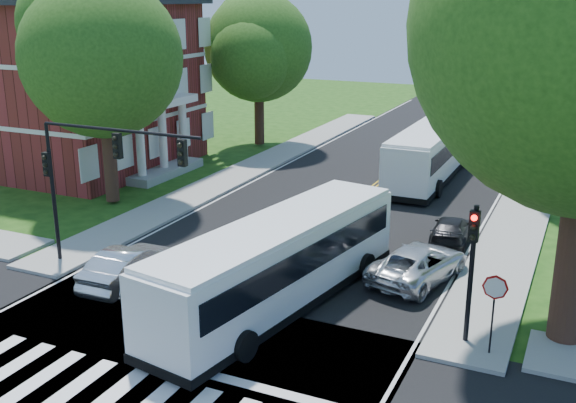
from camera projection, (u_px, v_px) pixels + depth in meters
The scene contains 21 objects.
ground at pixel (122, 388), 18.70m from camera, with size 140.00×140.00×0.00m, color #1A4310.
road at pixel (345, 210), 34.34m from camera, with size 14.00×96.00×0.01m, color black.
cross_road at pixel (122, 388), 18.70m from camera, with size 60.00×12.00×0.01m, color black.
center_line at pixel (369, 190), 37.81m from camera, with size 0.36×70.00×0.01m, color gold.
edge_line_w at pixel (261, 177), 40.53m from camera, with size 0.12×70.00×0.01m, color silver.
edge_line_e at pixel (494, 205), 35.09m from camera, with size 0.12×70.00×0.01m, color silver.
crosswalk at pixel (110, 397), 18.26m from camera, with size 12.60×3.00×0.01m, color silver.
stop_bar at pixel (260, 388), 18.68m from camera, with size 6.60×0.40×0.01m, color silver.
sidewalk_nw at pixel (262, 163), 43.72m from camera, with size 2.60×40.00×0.15m, color gray.
sidewalk_ne at pixel (530, 193), 37.08m from camera, with size 2.60×40.00×0.15m, color gray.
tree_west_near at pixel (102, 58), 33.27m from camera, with size 8.00×8.00×11.40m.
tree_west_far at pixel (258, 48), 47.13m from camera, with size 7.60×7.60×10.67m.
brick_building at pixel (36, 78), 43.28m from camera, with size 20.00×13.00×10.80m.
signal_nw at pixel (96, 164), 25.35m from camera, with size 7.15×0.46×5.66m.
signal_ne at pixel (472, 256), 20.15m from camera, with size 0.30×0.46×4.40m.
stop_sign at pixel (494, 296), 19.70m from camera, with size 0.76×0.08×2.53m.
bus_lead at pixel (280, 262), 23.21m from camera, with size 4.62×12.31×3.12m.
bus_follow at pixel (431, 152), 39.71m from camera, with size 3.02×12.14×3.14m.
hatchback at pixel (129, 266), 25.26m from camera, with size 1.55×4.45×1.46m, color silver.
suv at pixel (418, 263), 25.62m from camera, with size 2.27×4.92×1.37m, color silver.
dark_sedan at pixel (451, 230), 29.72m from camera, with size 1.56×3.84×1.11m, color black.
Camera 1 is at (11.04, -12.94, 10.41)m, focal length 42.00 mm.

